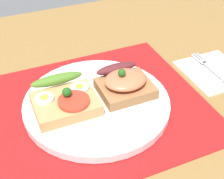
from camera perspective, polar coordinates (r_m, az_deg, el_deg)
The scene contains 7 objects.
ground_plane at distance 60.22cm, azimuth -2.63°, elevation -4.34°, with size 120.00×90.00×3.20cm, color olive.
placemat at distance 59.05cm, azimuth -2.68°, elevation -3.09°, with size 38.77×34.29×0.30cm, color #A61718.
plate at distance 58.48cm, azimuth -2.70°, elevation -2.44°, with size 26.26×26.26×1.47cm, color white.
sandwich_egg_tomato at distance 56.44cm, azimuth -8.35°, elevation -1.67°, with size 10.74×10.05×4.28cm.
sandwich_salmon at distance 58.62cm, azimuth 2.32°, elevation 1.00°, with size 9.49×9.52×5.33cm.
napkin at distance 71.06cm, azimuth 17.46°, elevation 3.14°, with size 12.13×12.92×0.60cm, color white.
fork at distance 70.72cm, azimuth 17.10°, elevation 3.49°, with size 1.62×13.65×0.32cm.
Camera 1 is at (-14.99, -41.86, 39.01)cm, focal length 52.03 mm.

